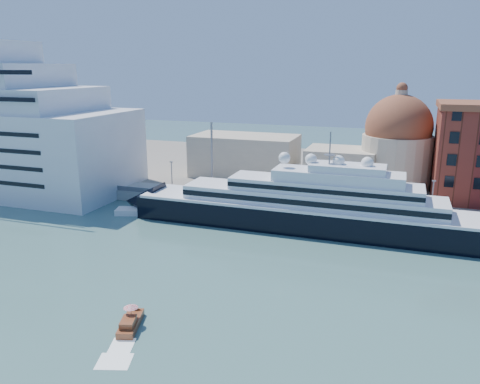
% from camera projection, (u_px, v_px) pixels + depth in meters
% --- Properties ---
extents(ground, '(400.00, 400.00, 0.00)m').
position_uv_depth(ground, '(247.00, 268.00, 79.65)').
color(ground, '#3C6967').
rests_on(ground, ground).
extents(quay, '(180.00, 10.00, 2.50)m').
position_uv_depth(quay, '(293.00, 207.00, 110.34)').
color(quay, gray).
rests_on(quay, ground).
extents(land, '(260.00, 72.00, 2.00)m').
position_uv_depth(land, '(322.00, 172.00, 147.80)').
color(land, slate).
rests_on(land, ground).
extents(quay_fence, '(180.00, 0.10, 1.20)m').
position_uv_depth(quay_fence, '(288.00, 204.00, 105.76)').
color(quay_fence, slate).
rests_on(quay_fence, quay).
extents(superyacht, '(81.34, 11.28, 24.31)m').
position_uv_depth(superyacht, '(290.00, 208.00, 98.93)').
color(superyacht, black).
rests_on(superyacht, ground).
extents(service_barge, '(12.05, 7.02, 2.57)m').
position_uv_depth(service_barge, '(142.00, 211.00, 108.65)').
color(service_barge, white).
rests_on(service_barge, ground).
extents(water_taxi, '(4.02, 6.83, 3.08)m').
position_uv_depth(water_taxi, '(130.00, 322.00, 61.25)').
color(water_taxi, brown).
rests_on(water_taxi, ground).
extents(church, '(66.00, 18.00, 25.50)m').
position_uv_depth(church, '(336.00, 151.00, 127.44)').
color(church, beige).
rests_on(church, land).
extents(lamp_posts, '(120.80, 2.40, 18.00)m').
position_uv_depth(lamp_posts, '(240.00, 169.00, 110.58)').
color(lamp_posts, slate).
rests_on(lamp_posts, quay).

